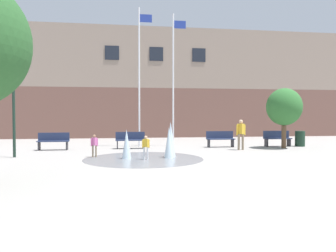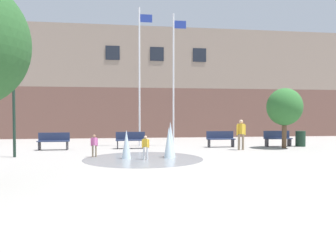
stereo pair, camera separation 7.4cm
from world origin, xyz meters
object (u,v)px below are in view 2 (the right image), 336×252
park_bench_under_right_flagpole (221,139)px  child_running (146,146)px  child_in_fountain (94,144)px  park_bench_far_right (278,138)px  flagpole_right (174,76)px  flagpole_left (140,73)px  park_bench_far_left (54,141)px  street_tree_near_building (285,107)px  lamp_post_left_lane (14,96)px  park_bench_center (130,140)px  adult_near_bench (241,132)px  trash_can (300,139)px

park_bench_under_right_flagpole → child_running: (-4.62, -4.65, 0.10)m
child_in_fountain → park_bench_far_right: bearing=-115.7°
flagpole_right → flagpole_left: bearing=180.0°
park_bench_far_left → street_tree_near_building: 12.57m
flagpole_right → lamp_post_left_lane: flagpole_right is taller
park_bench_center → adult_near_bench: (5.72, -1.57, 0.45)m
park_bench_far_left → flagpole_left: flagpole_left is taller
flagpole_right → street_tree_near_building: (5.80, -2.23, -1.86)m
park_bench_far_right → flagpole_right: bearing=169.0°
flagpole_right → trash_can: (7.29, -1.33, -3.69)m
adult_near_bench → lamp_post_left_lane: size_ratio=0.38×
trash_can → park_bench_far_right: bearing=172.9°
park_bench_far_right → lamp_post_left_lane: bearing=-167.5°
flagpole_left → flagpole_right: flagpole_left is taller
park_bench_center → adult_near_bench: adult_near_bench is taller
park_bench_under_right_flagpole → flagpole_left: size_ratio=0.20×
park_bench_far_right → adult_near_bench: bearing=-150.6°
adult_near_bench → trash_can: 4.43m
park_bench_under_right_flagpole → trash_can: park_bench_under_right_flagpole is taller
flagpole_right → child_in_fountain: bearing=-132.4°
park_bench_far_right → child_running: (-8.04, -4.57, 0.10)m
park_bench_center → adult_near_bench: bearing=-15.4°
child_running → flagpole_left: 6.82m
flagpole_right → trash_can: 8.27m
adult_near_bench → child_running: 6.02m
street_tree_near_building → park_bench_under_right_flagpole: bearing=160.6°
park_bench_far_right → lamp_post_left_lane: size_ratio=0.39×
park_bench_center → child_in_fountain: (-1.66, -3.48, 0.10)m
park_bench_far_right → flagpole_left: size_ratio=0.20×
park_bench_far_right → adult_near_bench: adult_near_bench is taller
park_bench_far_left → child_running: bearing=-44.0°
park_bench_under_right_flagpole → trash_can: bearing=-3.0°
adult_near_bench → flagpole_left: size_ratio=0.20×
park_bench_far_left → street_tree_near_building: (12.41, -0.87, 1.79)m
trash_can → street_tree_near_building: (-1.49, -0.91, 1.82)m
child_in_fountain → trash_can: 12.01m
park_bench_far_right → street_tree_near_building: size_ratio=0.48×
adult_near_bench → flagpole_left: 6.71m
child_in_fountain → flagpole_right: (4.25, 4.66, 3.56)m
park_bench_far_left → park_bench_far_right: same height
park_bench_center → adult_near_bench: size_ratio=1.01×
park_bench_far_right → flagpole_right: (-5.95, 1.16, 3.66)m
flagpole_right → child_running: bearing=-110.1°
park_bench_under_right_flagpole → trash_can: (4.75, -0.25, -0.03)m
park_bench_far_right → child_in_fountain: size_ratio=1.62×
flagpole_right → street_tree_near_building: bearing=-21.0°
adult_near_bench → lamp_post_left_lane: (-10.81, -1.43, 1.74)m
park_bench_under_right_flagpole → park_bench_far_right: size_ratio=1.00×
flagpole_left → lamp_post_left_lane: 7.23m
park_bench_far_left → park_bench_far_right: bearing=0.9°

